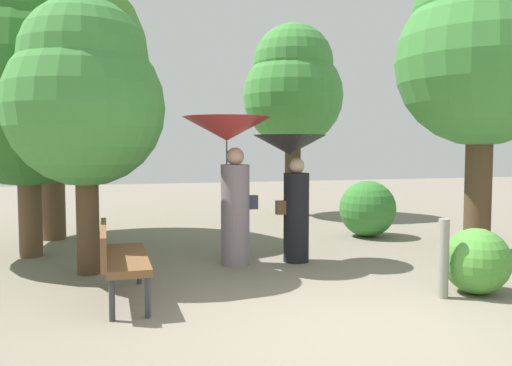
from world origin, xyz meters
name	(u,v)px	position (x,y,z in m)	size (l,w,h in m)	color
ground_plane	(359,330)	(0.00, 0.00, 0.00)	(40.00, 40.00, 0.00)	gray
person_left	(230,157)	(-0.53, 2.94, 1.55)	(1.25, 1.25, 2.11)	gray
person_right	(292,171)	(0.38, 2.88, 1.34)	(1.07, 1.07, 1.87)	black
park_bench	(119,255)	(-2.11, 1.56, 0.51)	(0.49, 1.50, 0.83)	#38383D
tree_near_left	(26,73)	(-3.36, 4.36, 2.81)	(3.00, 3.00, 4.47)	brown
tree_near_right	(293,87)	(2.21, 7.85, 3.17)	(2.45, 2.45, 4.69)	#42301E
tree_mid_left	(48,42)	(-3.18, 5.87, 3.57)	(3.55, 3.55, 5.59)	brown
tree_mid_right	(482,45)	(3.28, 2.48, 3.23)	(2.57, 2.57, 4.82)	#4C3823
tree_far_back	(85,93)	(-2.47, 2.94, 2.39)	(2.08, 2.08, 3.63)	#4C3823
bush_path_left	(368,209)	(2.50, 4.53, 0.53)	(1.06, 1.06, 1.06)	#387F33
bush_behind_bench	(477,261)	(1.86, 0.72, 0.38)	(0.76, 0.76, 0.76)	#4C9338
path_marker_post	(443,258)	(1.38, 0.68, 0.45)	(0.12, 0.12, 0.89)	gray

